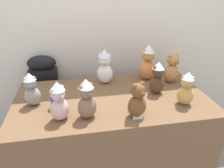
{
  "coord_description": "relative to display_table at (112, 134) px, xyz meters",
  "views": [
    {
      "loc": [
        -0.27,
        -1.24,
        1.61
      ],
      "look_at": [
        0.0,
        0.25,
        0.88
      ],
      "focal_mm": 33.86,
      "sensor_mm": 36.0,
      "label": 1
    }
  ],
  "objects": [
    {
      "name": "name_card_front_left",
      "position": [
        0.12,
        -0.34,
        0.4
      ],
      "size": [
        0.07,
        0.01,
        0.05
      ],
      "primitive_type": "cube",
      "rotation": [
        0.0,
        0.0,
        -0.05
      ],
      "color": "white",
      "rests_on": "display_table"
    },
    {
      "name": "teddy_bear_snow",
      "position": [
        -0.02,
        0.28,
        0.54
      ],
      "size": [
        0.18,
        0.17,
        0.32
      ],
      "rotation": [
        0.0,
        0.0,
        -0.37
      ],
      "color": "white",
      "rests_on": "display_table"
    },
    {
      "name": "party_cup_blue",
      "position": [
        -0.44,
        -0.08,
        0.43
      ],
      "size": [
        0.08,
        0.08,
        0.11
      ],
      "primitive_type": "cylinder",
      "color": "blue",
      "rests_on": "display_table"
    },
    {
      "name": "teddy_bear_mocha",
      "position": [
        -0.22,
        -0.25,
        0.52
      ],
      "size": [
        0.17,
        0.16,
        0.3
      ],
      "rotation": [
        0.0,
        0.0,
        0.47
      ],
      "color": "#7F6047",
      "rests_on": "display_table"
    },
    {
      "name": "teddy_bear_cocoa",
      "position": [
        0.38,
        0.01,
        0.52
      ],
      "size": [
        0.14,
        0.13,
        0.28
      ],
      "rotation": [
        0.0,
        0.0,
        0.17
      ],
      "color": "#4C3323",
      "rests_on": "display_table"
    },
    {
      "name": "teddy_bear_honey",
      "position": [
        0.53,
        -0.21,
        0.51
      ],
      "size": [
        0.15,
        0.14,
        0.27
      ],
      "rotation": [
        0.0,
        0.0,
        -0.41
      ],
      "color": "tan",
      "rests_on": "display_table"
    },
    {
      "name": "display_table",
      "position": [
        0.0,
        0.0,
        0.0
      ],
      "size": [
        1.57,
        0.86,
        0.76
      ],
      "primitive_type": "cube",
      "color": "brown",
      "rests_on": "ground_plane"
    },
    {
      "name": "wall_back",
      "position": [
        0.0,
        0.68,
        0.92
      ],
      "size": [
        7.0,
        0.08,
        2.6
      ],
      "primitive_type": "cube",
      "color": "silver",
      "rests_on": "ground_plane"
    },
    {
      "name": "teddy_bear_chestnut",
      "position": [
        0.12,
        -0.3,
        0.5
      ],
      "size": [
        0.17,
        0.16,
        0.26
      ],
      "rotation": [
        0.0,
        0.0,
        0.38
      ],
      "color": "brown",
      "rests_on": "display_table"
    },
    {
      "name": "teddy_bear_blush",
      "position": [
        -0.4,
        -0.24,
        0.52
      ],
      "size": [
        0.17,
        0.16,
        0.29
      ],
      "rotation": [
        0.0,
        0.0,
        0.57
      ],
      "color": "beige",
      "rests_on": "display_table"
    },
    {
      "name": "teddy_bear_ash",
      "position": [
        -0.61,
        -0.01,
        0.51
      ],
      "size": [
        0.14,
        0.12,
        0.27
      ],
      "rotation": [
        0.0,
        0.0,
        0.16
      ],
      "color": "gray",
      "rests_on": "display_table"
    },
    {
      "name": "teddy_bear_ginger",
      "position": [
        0.4,
        0.29,
        0.55
      ],
      "size": [
        0.16,
        0.14,
        0.34
      ],
      "rotation": [
        0.0,
        0.0,
        0.0
      ],
      "color": "#D17F3D",
      "rests_on": "display_table"
    },
    {
      "name": "teddy_bear_caramel",
      "position": [
        0.6,
        0.19,
        0.51
      ],
      "size": [
        0.18,
        0.16,
        0.28
      ],
      "rotation": [
        0.0,
        0.0,
        0.36
      ],
      "color": "#B27A42",
      "rests_on": "display_table"
    },
    {
      "name": "instrument_case",
      "position": [
        -0.6,
        0.56,
        0.11
      ],
      "size": [
        0.28,
        0.12,
        0.97
      ],
      "rotation": [
        0.0,
        0.0,
        0.0
      ],
      "color": "black",
      "rests_on": "ground_plane"
    }
  ]
}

